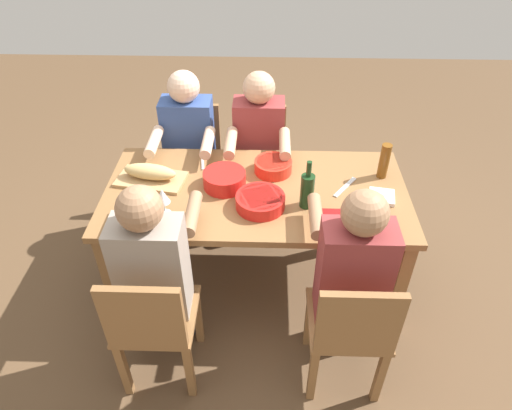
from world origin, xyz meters
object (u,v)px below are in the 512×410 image
bread_loaf (150,172)px  napkin_stack (382,197)px  diner_near_left (154,265)px  cutting_board (151,179)px  serving_bowl_pasta (273,166)px  chair_far_center (259,157)px  chair_near_left (153,323)px  serving_bowl_fruit (224,179)px  diner_near_right (352,270)px  serving_bowl_greens (260,201)px  diner_far_center (259,145)px  wine_glass (163,197)px  beer_bottle (384,161)px  dining_table (256,202)px  diner_far_left (188,143)px  chair_far_left (194,155)px  wine_bottle (307,190)px  chair_near_right (351,328)px

bread_loaf → napkin_stack: size_ratio=2.29×
diner_near_left → cutting_board: 0.67m
serving_bowl_pasta → chair_far_center: bearing=99.9°
chair_near_left → serving_bowl_fruit: bearing=69.3°
diner_near_left → cutting_board: size_ratio=3.00×
diner_near_right → serving_bowl_greens: (-0.46, 0.43, 0.08)m
diner_far_center → chair_near_left: (-0.48, -1.34, -0.21)m
diner_near_left → serving_bowl_fruit: size_ratio=4.80×
diner_far_center → wine_glass: bearing=-121.3°
beer_bottle → dining_table: bearing=-167.8°
serving_bowl_pasta → bread_loaf: (-0.73, -0.12, 0.02)m
serving_bowl_pasta → cutting_board: bearing=-170.7°
diner_far_left → napkin_stack: size_ratio=8.57×
diner_near_left → napkin_stack: diner_near_left is taller
serving_bowl_greens → wine_glass: bearing=-171.4°
diner_near_right → serving_bowl_fruit: diner_near_right is taller
diner_far_left → napkin_stack: diner_far_left is taller
serving_bowl_pasta → diner_far_center: bearing=104.5°
diner_far_center → napkin_stack: diner_far_center is taller
chair_far_center → beer_bottle: (0.75, -0.60, 0.37)m
chair_far_center → napkin_stack: 1.12m
diner_near_left → cutting_board: bearing=102.4°
serving_bowl_fruit → bread_loaf: bread_loaf is taller
diner_near_right → chair_far_left: bearing=126.0°
serving_bowl_greens → wine_bottle: 0.26m
chair_near_right → diner_near_left: 1.01m
chair_far_center → diner_near_left: 1.44m
chair_near_right → bread_loaf: same height
chair_far_left → diner_near_right: diner_near_right is taller
chair_far_left → diner_far_center: bearing=-20.7°
dining_table → chair_far_left: bearing=122.5°
serving_bowl_greens → cutting_board: bearing=161.0°
chair_far_left → serving_bowl_greens: size_ratio=3.10×
wine_bottle → dining_table: bearing=154.8°
cutting_board → diner_near_right: bearing=-30.4°
wine_bottle → diner_near_left: bearing=-150.0°
serving_bowl_fruit → wine_bottle: 0.50m
dining_table → diner_far_left: size_ratio=1.47×
chair_far_center → chair_near_left: bearing=-107.7°
dining_table → wine_bottle: (0.28, -0.13, 0.20)m
chair_far_center → bread_loaf: size_ratio=2.66×
serving_bowl_greens → bread_loaf: size_ratio=0.86×
diner_near_left → beer_bottle: diner_near_left is taller
cutting_board → wine_glass: (0.14, -0.30, 0.11)m
chair_near_left → cutting_board: bearing=99.8°
chair_far_center → chair_far_left: bearing=180.0°
diner_near_right → cutting_board: diner_near_right is taller
chair_far_center → serving_bowl_fruit: (-0.18, -0.73, 0.31)m
serving_bowl_fruit → serving_bowl_greens: bearing=-41.1°
serving_bowl_fruit → chair_far_left: bearing=112.5°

